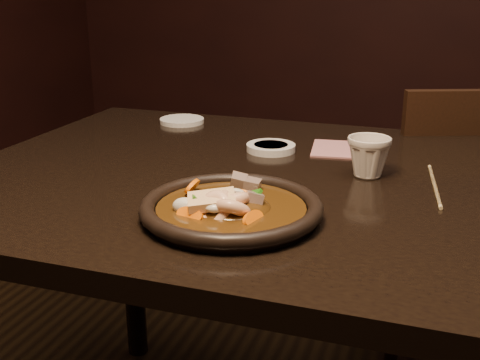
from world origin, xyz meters
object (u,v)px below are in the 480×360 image
(table, at_px, (372,225))
(tea_cup, at_px, (369,155))
(plate, at_px, (231,209))
(chair, at_px, (450,224))

(table, bearing_deg, tea_cup, 112.55)
(tea_cup, bearing_deg, plate, -122.24)
(chair, bearing_deg, plate, 45.22)
(table, height_order, chair, chair)
(chair, relative_size, tea_cup, 10.44)
(chair, relative_size, plate, 2.98)
(chair, height_order, tea_cup, chair)
(table, height_order, plate, plate)
(table, height_order, tea_cup, tea_cup)
(plate, bearing_deg, table, 48.83)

